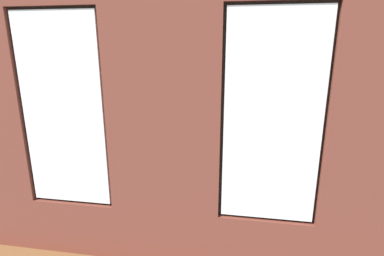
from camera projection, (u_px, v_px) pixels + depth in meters
name	position (u px, v px, depth m)	size (l,w,h in m)	color
ground_plane	(200.00, 170.00, 6.06)	(6.43, 6.24, 0.10)	brown
brick_wall_with_windows	(163.00, 131.00, 3.03)	(5.83, 0.30, 3.14)	brown
white_wall_right	(55.00, 88.00, 5.89)	(0.10, 5.24, 3.14)	white
couch_by_window	(146.00, 202.00, 4.04)	(1.73, 0.87, 0.80)	black
couch_left	(315.00, 156.00, 5.74)	(0.99, 1.76, 0.80)	black
coffee_table	(188.00, 142.00, 6.36)	(1.52, 0.89, 0.44)	#A87547
cup_ceramic	(165.00, 139.00, 6.28)	(0.09, 0.09, 0.10)	#33567F
candle_jar	(208.00, 137.00, 6.41)	(0.08, 0.08, 0.11)	#B7333D
table_plant_small	(192.00, 137.00, 6.17)	(0.13, 0.13, 0.21)	beige
remote_silver	(188.00, 140.00, 6.34)	(0.05, 0.17, 0.02)	#B2B2B7
remote_gray	(180.00, 138.00, 6.48)	(0.05, 0.17, 0.02)	#59595B
media_console	(88.00, 145.00, 6.66)	(1.28, 0.42, 0.49)	black
tv_flatscreen	(85.00, 117.00, 6.50)	(1.11, 0.20, 0.76)	black
papasan_chair	(194.00, 124.00, 7.57)	(1.18, 1.18, 0.72)	olive
potted_plant_between_couches	(246.00, 192.00, 3.83)	(0.85, 0.81, 1.13)	#47423D
potted_plant_by_left_couch	(284.00, 139.00, 7.06)	(0.23, 0.23, 0.41)	beige
potted_plant_foreground_right	(129.00, 110.00, 8.19)	(0.84, 0.86, 1.40)	#47423D
potted_plant_mid_room_small	(237.00, 140.00, 6.57)	(0.35, 0.35, 0.55)	gray
potted_plant_beside_window_right	(52.00, 164.00, 4.00)	(1.18, 1.25, 1.47)	#47423D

